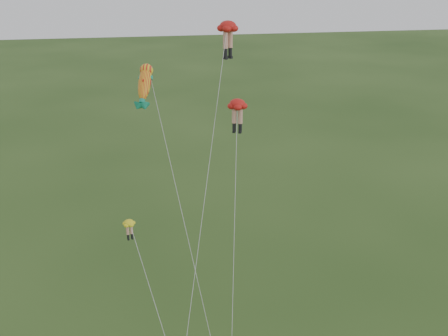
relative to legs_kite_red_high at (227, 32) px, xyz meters
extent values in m
ellipsoid|color=red|center=(0.06, 0.15, 0.44)|extent=(2.31, 2.31, 0.83)
cylinder|color=tan|center=(-0.15, 0.00, -0.54)|extent=(0.37, 0.37, 1.27)
cylinder|color=black|center=(-0.15, 0.00, -1.49)|extent=(0.29, 0.29, 0.63)
cube|color=black|center=(-0.15, 0.00, -1.90)|extent=(0.38, 0.42, 0.18)
cylinder|color=tan|center=(0.27, 0.29, -0.54)|extent=(0.37, 0.37, 1.27)
cylinder|color=black|center=(0.27, 0.29, -1.49)|extent=(0.29, 0.29, 0.63)
cube|color=black|center=(0.27, 0.29, -1.90)|extent=(0.38, 0.42, 0.18)
cylinder|color=silver|center=(-2.53, -6.33, -9.24)|extent=(5.22, 13.00, 20.18)
ellipsoid|color=red|center=(-0.11, -4.74, -4.19)|extent=(1.92, 1.92, 0.72)
cylinder|color=tan|center=(-0.31, -4.64, -5.04)|extent=(0.32, 0.32, 1.10)
cylinder|color=black|center=(-0.31, -4.64, -5.87)|extent=(0.25, 0.25, 0.55)
cube|color=black|center=(-0.31, -4.64, -6.22)|extent=(0.30, 0.37, 0.16)
cylinder|color=tan|center=(0.08, -4.83, -5.04)|extent=(0.32, 0.32, 1.10)
cylinder|color=black|center=(0.08, -4.83, -5.87)|extent=(0.25, 0.25, 0.55)
cube|color=black|center=(0.08, -4.83, -6.22)|extent=(0.30, 0.37, 0.16)
cylinder|color=silver|center=(-1.00, -8.68, -11.58)|extent=(1.80, 7.91, 15.49)
ellipsoid|color=yellow|center=(-8.07, -6.59, -11.83)|extent=(1.13, 1.13, 0.46)
cylinder|color=tan|center=(-8.20, -6.63, -12.37)|extent=(0.20, 0.20, 0.70)
cylinder|color=black|center=(-8.20, -6.63, -12.89)|extent=(0.16, 0.16, 0.35)
cube|color=black|center=(-8.20, -6.63, -13.12)|extent=(0.17, 0.23, 0.10)
cylinder|color=tan|center=(-7.94, -6.55, -12.37)|extent=(0.20, 0.20, 0.70)
cylinder|color=black|center=(-7.94, -6.55, -12.89)|extent=(0.16, 0.16, 0.35)
cube|color=black|center=(-7.94, -6.55, -13.12)|extent=(0.17, 0.23, 0.10)
cylinder|color=silver|center=(-6.83, -9.84, -15.47)|extent=(2.51, 6.53, 7.73)
ellipsoid|color=yellow|center=(-6.37, -5.87, -2.15)|extent=(1.53, 2.65, 2.57)
sphere|color=yellow|center=(-6.37, -5.87, -2.15)|extent=(1.20, 1.46, 1.27)
cone|color=#148563|center=(-6.37, -5.87, -2.15)|extent=(0.99, 1.35, 1.20)
cone|color=#148563|center=(-6.37, -5.87, -2.15)|extent=(0.99, 1.35, 1.20)
cone|color=#148563|center=(-6.37, -5.87, -2.15)|extent=(0.56, 0.76, 0.67)
cone|color=#148563|center=(-6.37, -5.87, -2.15)|extent=(0.56, 0.76, 0.67)
cone|color=red|center=(-6.37, -5.87, -2.15)|extent=(0.60, 0.76, 0.66)
cylinder|color=silver|center=(-4.65, -8.77, -10.74)|extent=(3.48, 5.85, 17.18)
camera|label=1|loc=(-6.57, -37.67, 5.12)|focal=40.00mm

